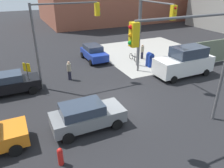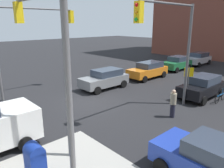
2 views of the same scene
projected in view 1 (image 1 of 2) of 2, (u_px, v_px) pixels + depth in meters
ground_plane at (117, 101)px, 15.68m from camera, size 120.00×120.00×0.00m
sidewalk_corner at (150, 52)px, 26.51m from camera, size 12.00×12.00×0.01m
traffic_signal_nw_corner at (61, 28)px, 16.44m from camera, size 5.32×0.36×6.50m
traffic_signal_se_corner at (195, 52)px, 10.79m from camera, size 6.35×0.36×6.50m
traffic_signal_ne_corner at (151, 25)px, 17.76m from camera, size 0.36×4.54×6.50m
street_lamp_corner at (141, 19)px, 20.11m from camera, size 0.61×2.67×8.00m
warning_sign_two_way at (27, 72)px, 16.34m from camera, size 0.48×0.48×2.40m
mailbox_blue at (150, 59)px, 21.84m from camera, size 0.56×0.64×1.43m
fire_hydrant at (60, 156)px, 10.11m from camera, size 0.26×0.26×0.94m
hatchback_blue at (94, 53)px, 23.57m from camera, size 2.02×4.05×1.62m
coupe_black at (10, 83)px, 16.53m from camera, size 4.16×2.02×1.62m
coupe_gray at (87, 115)px, 12.56m from camera, size 4.23×2.02×1.62m
van_white_delivery at (185, 62)px, 19.57m from camera, size 5.40×2.32×2.62m
pedestrian_crossing at (142, 51)px, 24.00m from camera, size 0.36×0.36×1.62m
pedestrian_waiting at (69, 70)px, 18.79m from camera, size 0.36×0.36×1.70m
bicycle_leaning_on_fence at (134, 58)px, 23.58m from camera, size 0.05×1.75×0.97m
bicycle_at_crosswalk at (10, 82)px, 17.82m from camera, size 1.75×0.05×0.97m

